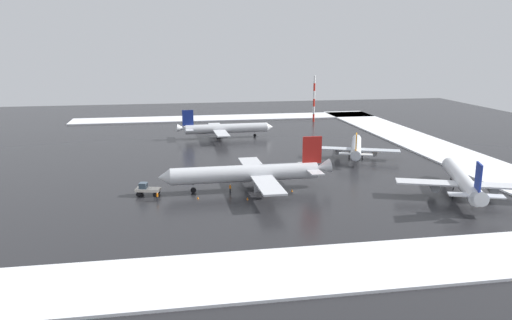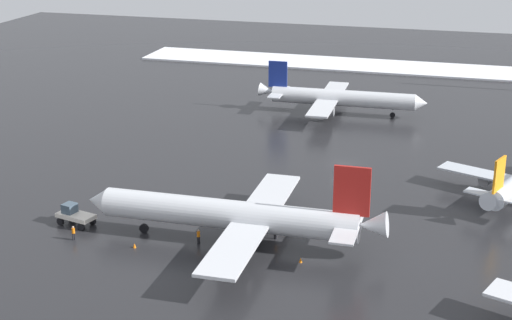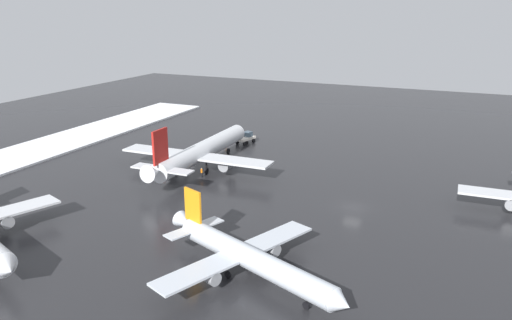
{
  "view_description": "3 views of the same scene",
  "coord_description": "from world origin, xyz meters",
  "px_view_note": "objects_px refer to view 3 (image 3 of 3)",
  "views": [
    {
      "loc": [
        -123.85,
        21.97,
        28.53
      ],
      "look_at": [
        -15.25,
        2.85,
        2.56
      ],
      "focal_mm": 35.0,
      "sensor_mm": 36.0,
      "label": 1
    },
    {
      "loc": [
        -106.18,
        -17.52,
        37.65
      ],
      "look_at": [
        -11.93,
        9.53,
        3.7
      ],
      "focal_mm": 55.0,
      "sensor_mm": 36.0,
      "label": 2
    },
    {
      "loc": [
        14.89,
        -68.9,
        28.53
      ],
      "look_at": [
        -17.26,
        3.25,
        4.3
      ],
      "focal_mm": 35.0,
      "sensor_mm": 36.0,
      "label": 3
    }
  ],
  "objects_px": {
    "ground_crew_near_tug": "(202,172)",
    "traffic_cone_wingtip_side": "(209,151)",
    "airplane_far_rear": "(248,257)",
    "traffic_cone_near_nose": "(176,161)",
    "pushback_tug": "(246,138)",
    "airplane_parked_starboard": "(201,151)",
    "ground_crew_mid_apron": "(206,158)",
    "ground_crew_beside_wing": "(226,139)",
    "traffic_cone_mid_line": "(165,179)"
  },
  "relations": [
    {
      "from": "airplane_parked_starboard",
      "to": "traffic_cone_mid_line",
      "type": "bearing_deg",
      "value": 160.97
    },
    {
      "from": "traffic_cone_wingtip_side",
      "to": "airplane_parked_starboard",
      "type": "bearing_deg",
      "value": -68.08
    },
    {
      "from": "pushback_tug",
      "to": "traffic_cone_near_nose",
      "type": "height_order",
      "value": "pushback_tug"
    },
    {
      "from": "ground_crew_near_tug",
      "to": "pushback_tug",
      "type": "bearing_deg",
      "value": 99.01
    },
    {
      "from": "ground_crew_mid_apron",
      "to": "ground_crew_beside_wing",
      "type": "bearing_deg",
      "value": 51.01
    },
    {
      "from": "ground_crew_near_tug",
      "to": "traffic_cone_mid_line",
      "type": "relative_size",
      "value": 3.11
    },
    {
      "from": "ground_crew_mid_apron",
      "to": "airplane_far_rear",
      "type": "bearing_deg",
      "value": -105.79
    },
    {
      "from": "pushback_tug",
      "to": "traffic_cone_mid_line",
      "type": "height_order",
      "value": "pushback_tug"
    },
    {
      "from": "traffic_cone_wingtip_side",
      "to": "ground_crew_near_tug",
      "type": "bearing_deg",
      "value": -65.68
    },
    {
      "from": "airplane_far_rear",
      "to": "ground_crew_mid_apron",
      "type": "bearing_deg",
      "value": 147.19
    },
    {
      "from": "ground_crew_beside_wing",
      "to": "airplane_far_rear",
      "type": "bearing_deg",
      "value": -115.8
    },
    {
      "from": "airplane_far_rear",
      "to": "ground_crew_beside_wing",
      "type": "relative_size",
      "value": 14.66
    },
    {
      "from": "airplane_parked_starboard",
      "to": "ground_crew_mid_apron",
      "type": "height_order",
      "value": "airplane_parked_starboard"
    },
    {
      "from": "airplane_far_rear",
      "to": "ground_crew_near_tug",
      "type": "height_order",
      "value": "airplane_far_rear"
    },
    {
      "from": "airplane_parked_starboard",
      "to": "ground_crew_mid_apron",
      "type": "xyz_separation_m",
      "value": [
        -1.23,
        4.0,
        -2.45
      ]
    },
    {
      "from": "ground_crew_beside_wing",
      "to": "traffic_cone_mid_line",
      "type": "xyz_separation_m",
      "value": [
        1.6,
        -25.99,
        -0.7
      ]
    },
    {
      "from": "ground_crew_beside_wing",
      "to": "traffic_cone_wingtip_side",
      "type": "xyz_separation_m",
      "value": [
        0.04,
        -7.45,
        -0.7
      ]
    },
    {
      "from": "airplane_far_rear",
      "to": "ground_crew_mid_apron",
      "type": "height_order",
      "value": "airplane_far_rear"
    },
    {
      "from": "pushback_tug",
      "to": "traffic_cone_near_nose",
      "type": "relative_size",
      "value": 9.07
    },
    {
      "from": "airplane_parked_starboard",
      "to": "ground_crew_beside_wing",
      "type": "distance_m",
      "value": 18.58
    },
    {
      "from": "airplane_far_rear",
      "to": "traffic_cone_mid_line",
      "type": "height_order",
      "value": "airplane_far_rear"
    },
    {
      "from": "traffic_cone_mid_line",
      "to": "ground_crew_mid_apron",
      "type": "bearing_deg",
      "value": 83.28
    },
    {
      "from": "airplane_parked_starboard",
      "to": "traffic_cone_wingtip_side",
      "type": "bearing_deg",
      "value": 21.09
    },
    {
      "from": "ground_crew_near_tug",
      "to": "traffic_cone_mid_line",
      "type": "height_order",
      "value": "ground_crew_near_tug"
    },
    {
      "from": "traffic_cone_near_nose",
      "to": "traffic_cone_wingtip_side",
      "type": "distance_m",
      "value": 9.33
    },
    {
      "from": "ground_crew_mid_apron",
      "to": "traffic_cone_wingtip_side",
      "type": "relative_size",
      "value": 3.11
    },
    {
      "from": "airplane_far_rear",
      "to": "pushback_tug",
      "type": "height_order",
      "value": "airplane_far_rear"
    },
    {
      "from": "ground_crew_beside_wing",
      "to": "ground_crew_near_tug",
      "type": "bearing_deg",
      "value": -128.9
    },
    {
      "from": "airplane_parked_starboard",
      "to": "airplane_far_rear",
      "type": "height_order",
      "value": "airplane_parked_starboard"
    },
    {
      "from": "ground_crew_near_tug",
      "to": "traffic_cone_wingtip_side",
      "type": "xyz_separation_m",
      "value": [
        -6.53,
        14.45,
        -0.7
      ]
    },
    {
      "from": "airplane_far_rear",
      "to": "ground_crew_beside_wing",
      "type": "distance_m",
      "value": 57.01
    },
    {
      "from": "ground_crew_near_tug",
      "to": "ground_crew_mid_apron",
      "type": "relative_size",
      "value": 1.0
    },
    {
      "from": "pushback_tug",
      "to": "ground_crew_near_tug",
      "type": "xyz_separation_m",
      "value": [
        2.57,
        -23.92,
        -0.31
      ]
    },
    {
      "from": "traffic_cone_mid_line",
      "to": "ground_crew_beside_wing",
      "type": "bearing_deg",
      "value": 93.52
    },
    {
      "from": "ground_crew_beside_wing",
      "to": "traffic_cone_wingtip_side",
      "type": "bearing_deg",
      "value": -145.3
    },
    {
      "from": "ground_crew_near_tug",
      "to": "traffic_cone_mid_line",
      "type": "bearing_deg",
      "value": -137.65
    },
    {
      "from": "ground_crew_mid_apron",
      "to": "traffic_cone_mid_line",
      "type": "bearing_deg",
      "value": -147.96
    },
    {
      "from": "traffic_cone_mid_line",
      "to": "traffic_cone_wingtip_side",
      "type": "xyz_separation_m",
      "value": [
        -1.56,
        18.54,
        0.0
      ]
    },
    {
      "from": "ground_crew_near_tug",
      "to": "ground_crew_beside_wing",
      "type": "xyz_separation_m",
      "value": [
        -6.57,
        21.9,
        0.0
      ]
    },
    {
      "from": "ground_crew_near_tug",
      "to": "traffic_cone_near_nose",
      "type": "xyz_separation_m",
      "value": [
        -8.72,
        5.38,
        -0.7
      ]
    },
    {
      "from": "airplane_far_rear",
      "to": "traffic_cone_near_nose",
      "type": "bearing_deg",
      "value": 154.52
    },
    {
      "from": "ground_crew_near_tug",
      "to": "ground_crew_mid_apron",
      "type": "xyz_separation_m",
      "value": [
        -3.55,
        7.98,
        0.0
      ]
    },
    {
      "from": "airplane_far_rear",
      "to": "ground_crew_mid_apron",
      "type": "relative_size",
      "value": 14.66
    },
    {
      "from": "traffic_cone_near_nose",
      "to": "pushback_tug",
      "type": "bearing_deg",
      "value": 71.65
    },
    {
      "from": "airplane_parked_starboard",
      "to": "pushback_tug",
      "type": "bearing_deg",
      "value": -0.09
    },
    {
      "from": "ground_crew_mid_apron",
      "to": "traffic_cone_mid_line",
      "type": "xyz_separation_m",
      "value": [
        -1.42,
        -12.07,
        -0.7
      ]
    },
    {
      "from": "ground_crew_near_tug",
      "to": "traffic_cone_near_nose",
      "type": "distance_m",
      "value": 10.27
    },
    {
      "from": "pushback_tug",
      "to": "traffic_cone_wingtip_side",
      "type": "xyz_separation_m",
      "value": [
        -3.96,
        -9.48,
        -1.01
      ]
    },
    {
      "from": "airplane_parked_starboard",
      "to": "airplane_far_rear",
      "type": "xyz_separation_m",
      "value": [
        24.07,
        -31.54,
        -0.85
      ]
    },
    {
      "from": "airplane_parked_starboard",
      "to": "traffic_cone_mid_line",
      "type": "height_order",
      "value": "airplane_parked_starboard"
    }
  ]
}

